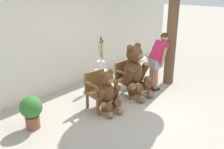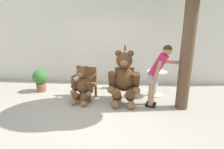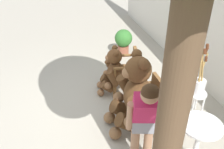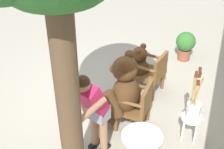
% 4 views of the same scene
% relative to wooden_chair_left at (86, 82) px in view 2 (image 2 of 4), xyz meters
% --- Properties ---
extents(ground_plane, '(60.00, 60.00, 0.00)m').
position_rel_wooden_chair_left_xyz_m(ground_plane, '(0.52, -0.76, -0.46)').
color(ground_plane, '#A8A091').
extents(back_wall, '(10.00, 0.16, 2.80)m').
position_rel_wooden_chair_left_xyz_m(back_wall, '(0.52, 1.64, 0.94)').
color(back_wall, silver).
rests_on(back_wall, ground).
extents(wooden_chair_left, '(0.65, 0.62, 0.86)m').
position_rel_wooden_chair_left_xyz_m(wooden_chair_left, '(0.00, 0.00, 0.00)').
color(wooden_chair_left, brown).
rests_on(wooden_chair_left, ground).
extents(wooden_chair_right, '(0.57, 0.53, 0.86)m').
position_rel_wooden_chair_left_xyz_m(wooden_chair_right, '(1.05, 0.00, 0.00)').
color(wooden_chair_right, brown).
rests_on(wooden_chair_right, ground).
extents(teddy_bear_large, '(0.82, 0.77, 1.37)m').
position_rel_wooden_chair_left_xyz_m(teddy_bear_large, '(1.05, -0.25, 0.21)').
color(teddy_bear_large, '#4C3019').
rests_on(teddy_bear_large, ground).
extents(teddy_bear_small, '(0.60, 0.60, 0.98)m').
position_rel_wooden_chair_left_xyz_m(teddy_bear_small, '(-0.02, -0.29, 0.02)').
color(teddy_bear_small, brown).
rests_on(teddy_bear_small, ground).
extents(person_visitor, '(0.85, 0.48, 1.53)m').
position_rel_wooden_chair_left_xyz_m(person_visitor, '(1.84, -0.41, 0.45)').
color(person_visitor, black).
rests_on(person_visitor, ground).
extents(white_stool, '(0.34, 0.34, 0.46)m').
position_rel_wooden_chair_left_xyz_m(white_stool, '(1.04, 0.91, -0.11)').
color(white_stool, white).
rests_on(white_stool, ground).
extents(brush_bucket, '(0.22, 0.22, 0.93)m').
position_rel_wooden_chair_left_xyz_m(brush_bucket, '(1.04, 0.91, 0.19)').
color(brush_bucket, white).
rests_on(brush_bucket, white_stool).
extents(round_side_table, '(0.56, 0.56, 0.72)m').
position_rel_wooden_chair_left_xyz_m(round_side_table, '(1.97, 0.35, -0.01)').
color(round_side_table, white).
rests_on(round_side_table, ground).
extents(potted_plant, '(0.44, 0.44, 0.68)m').
position_rel_wooden_chair_left_xyz_m(potted_plant, '(-1.50, 0.41, -0.07)').
color(potted_plant, brown).
rests_on(potted_plant, ground).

